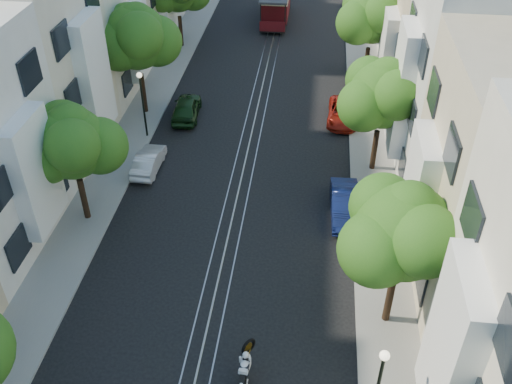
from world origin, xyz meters
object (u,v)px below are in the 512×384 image
(sportbike_rider, at_px, (245,365))
(lamp_east, at_px, (379,381))
(tree_e_b, at_px, (404,234))
(parked_car_e_far, at_px, (343,113))
(parked_car_e_mid, at_px, (345,205))
(lamp_west, at_px, (142,95))
(tree_e_c, at_px, (384,96))
(tree_w_b, at_px, (72,145))
(tree_e_d, at_px, (373,16))
(cable_car, at_px, (276,2))
(parked_car_w_mid, at_px, (149,161))
(parked_car_w_far, at_px, (186,108))
(tree_w_c, at_px, (137,39))

(sportbike_rider, bearing_deg, lamp_east, -16.43)
(tree_e_b, bearing_deg, sportbike_rider, -148.23)
(parked_car_e_far, bearing_deg, parked_car_e_mid, -87.45)
(lamp_west, height_order, parked_car_e_far, lamp_west)
(tree_e_c, height_order, lamp_east, tree_e_c)
(parked_car_e_far, bearing_deg, tree_w_b, -135.62)
(tree_e_b, height_order, tree_w_b, tree_e_b)
(lamp_east, distance_m, parked_car_e_far, 21.51)
(tree_e_b, height_order, lamp_west, tree_e_b)
(sportbike_rider, bearing_deg, tree_e_d, 81.49)
(tree_w_b, distance_m, cable_car, 29.72)
(tree_e_c, bearing_deg, tree_e_b, -90.00)
(lamp_east, bearing_deg, tree_e_d, 87.96)
(parked_car_e_mid, bearing_deg, parked_car_w_mid, 162.69)
(tree_e_d, xyz_separation_m, lamp_east, (-0.96, -26.98, -2.02))
(tree_e_d, distance_m, lamp_east, 27.07)
(tree_e_d, relative_size, cable_car, 0.92)
(sportbike_rider, relative_size, parked_car_e_far, 0.43)
(lamp_west, bearing_deg, parked_car_w_mid, -72.96)
(lamp_west, bearing_deg, tree_e_c, -8.49)
(tree_e_d, bearing_deg, lamp_west, -146.50)
(tree_w_b, xyz_separation_m, sportbike_rider, (8.98, -8.35, -3.62))
(tree_e_b, bearing_deg, tree_e_c, 90.00)
(tree_e_b, height_order, sportbike_rider, tree_e_b)
(tree_e_c, distance_m, sportbike_rider, 15.81)
(tree_e_c, xyz_separation_m, parked_car_e_far, (-1.66, 5.40, -4.03))
(parked_car_e_far, bearing_deg, parked_car_w_far, -173.73)
(tree_e_c, distance_m, cable_car, 24.10)
(lamp_east, distance_m, parked_car_w_mid, 18.77)
(lamp_east, bearing_deg, parked_car_e_mid, 93.41)
(tree_w_c, bearing_deg, parked_car_e_mid, -35.96)
(tree_e_c, height_order, tree_w_b, tree_e_c)
(parked_car_w_mid, bearing_deg, tree_e_d, -134.17)
(tree_e_d, bearing_deg, cable_car, 122.20)
(tree_w_c, relative_size, parked_car_w_far, 1.78)
(lamp_east, relative_size, parked_car_w_mid, 1.21)
(lamp_east, height_order, parked_car_w_far, lamp_east)
(tree_e_d, height_order, parked_car_e_far, tree_e_d)
(tree_e_b, bearing_deg, tree_e_d, 90.00)
(parked_car_e_mid, distance_m, parked_car_w_far, 13.45)
(parked_car_e_mid, bearing_deg, cable_car, 99.55)
(tree_w_c, xyz_separation_m, cable_car, (7.00, 17.75, -3.38))
(tree_w_c, height_order, sportbike_rider, tree_w_c)
(tree_w_b, bearing_deg, parked_car_w_far, 75.70)
(tree_w_c, distance_m, sportbike_rider, 21.76)
(parked_car_w_far, bearing_deg, sportbike_rider, 104.15)
(tree_w_b, xyz_separation_m, tree_w_c, (0.00, 11.00, 0.67))
(tree_e_c, distance_m, tree_e_d, 11.00)
(tree_w_b, bearing_deg, cable_car, 76.32)
(tree_e_b, height_order, lamp_east, tree_e_b)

